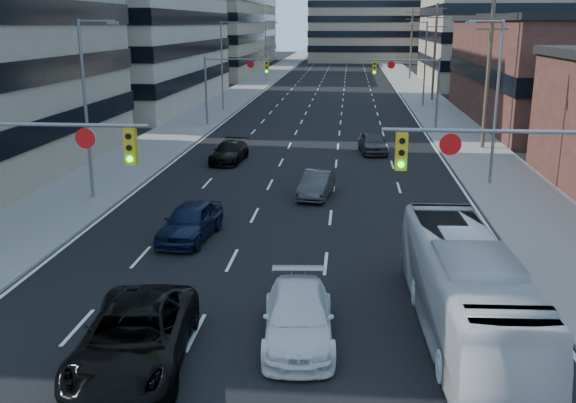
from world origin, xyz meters
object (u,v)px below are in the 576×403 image
(transit_bus, at_px, (465,289))
(white_van, at_px, (298,317))
(sedan_blue, at_px, (190,221))
(black_pickup, at_px, (135,338))

(transit_bus, bearing_deg, white_van, -172.77)
(transit_bus, distance_m, sedan_blue, 12.64)
(white_van, distance_m, sedan_blue, 10.01)
(black_pickup, distance_m, sedan_blue, 10.44)
(black_pickup, relative_size, sedan_blue, 1.31)
(black_pickup, relative_size, transit_bus, 0.58)
(white_van, xyz_separation_m, sedan_blue, (-5.24, 8.53, 0.07))
(white_van, height_order, sedan_blue, sedan_blue)
(black_pickup, xyz_separation_m, sedan_blue, (-1.05, 10.39, -0.05))
(white_van, relative_size, sedan_blue, 1.07)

